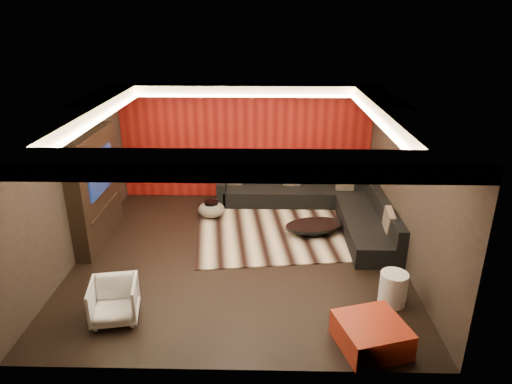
{
  "coord_description": "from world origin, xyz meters",
  "views": [
    {
      "loc": [
        0.48,
        -7.62,
        4.32
      ],
      "look_at": [
        0.3,
        0.6,
        1.05
      ],
      "focal_mm": 32.0,
      "sensor_mm": 36.0,
      "label": 1
    }
  ],
  "objects_px": {
    "drum_stool": "(211,209)",
    "armchair": "(114,301)",
    "coffee_table": "(314,229)",
    "white_side_table": "(393,288)",
    "orange_ottoman": "(371,334)",
    "sectional_sofa": "(321,204)"
  },
  "relations": [
    {
      "from": "white_side_table",
      "to": "drum_stool",
      "type": "bearing_deg",
      "value": 135.47
    },
    {
      "from": "drum_stool",
      "to": "sectional_sofa",
      "type": "bearing_deg",
      "value": 4.31
    },
    {
      "from": "coffee_table",
      "to": "white_side_table",
      "type": "xyz_separation_m",
      "value": [
        1.0,
        -2.39,
        0.15
      ]
    },
    {
      "from": "orange_ottoman",
      "to": "sectional_sofa",
      "type": "distance_m",
      "value": 4.37
    },
    {
      "from": "coffee_table",
      "to": "white_side_table",
      "type": "height_order",
      "value": "white_side_table"
    },
    {
      "from": "sectional_sofa",
      "to": "white_side_table",
      "type": "bearing_deg",
      "value": -77.14
    },
    {
      "from": "white_side_table",
      "to": "sectional_sofa",
      "type": "relative_size",
      "value": 0.15
    },
    {
      "from": "white_side_table",
      "to": "sectional_sofa",
      "type": "xyz_separation_m",
      "value": [
        -0.77,
        3.36,
        -0.01
      ]
    },
    {
      "from": "white_side_table",
      "to": "sectional_sofa",
      "type": "height_order",
      "value": "sectional_sofa"
    },
    {
      "from": "orange_ottoman",
      "to": "armchair",
      "type": "height_order",
      "value": "armchair"
    },
    {
      "from": "coffee_table",
      "to": "white_side_table",
      "type": "distance_m",
      "value": 2.6
    },
    {
      "from": "drum_stool",
      "to": "armchair",
      "type": "bearing_deg",
      "value": -105.72
    },
    {
      "from": "drum_stool",
      "to": "orange_ottoman",
      "type": "xyz_separation_m",
      "value": [
        2.67,
        -4.18,
        -0.01
      ]
    },
    {
      "from": "sectional_sofa",
      "to": "drum_stool",
      "type": "bearing_deg",
      "value": -175.69
    },
    {
      "from": "armchair",
      "to": "white_side_table",
      "type": "bearing_deg",
      "value": -3.84
    },
    {
      "from": "drum_stool",
      "to": "white_side_table",
      "type": "height_order",
      "value": "white_side_table"
    },
    {
      "from": "drum_stool",
      "to": "armchair",
      "type": "distance_m",
      "value": 3.8
    },
    {
      "from": "drum_stool",
      "to": "sectional_sofa",
      "type": "xyz_separation_m",
      "value": [
        2.46,
        0.19,
        0.06
      ]
    },
    {
      "from": "orange_ottoman",
      "to": "sectional_sofa",
      "type": "height_order",
      "value": "sectional_sofa"
    },
    {
      "from": "drum_stool",
      "to": "white_side_table",
      "type": "bearing_deg",
      "value": -44.53
    },
    {
      "from": "orange_ottoman",
      "to": "white_side_table",
      "type": "bearing_deg",
      "value": 61.52
    },
    {
      "from": "coffee_table",
      "to": "drum_stool",
      "type": "xyz_separation_m",
      "value": [
        -2.22,
        0.78,
        0.08
      ]
    }
  ]
}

